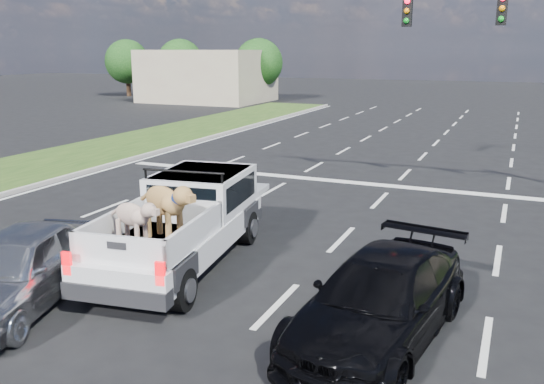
{
  "coord_description": "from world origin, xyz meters",
  "views": [
    {
      "loc": [
        5.41,
        -8.68,
        4.41
      ],
      "look_at": [
        0.8,
        2.0,
        1.53
      ],
      "focal_mm": 38.0,
      "sensor_mm": 36.0,
      "label": 1
    }
  ],
  "objects": [
    {
      "name": "black_coupe",
      "position": [
        3.68,
        -0.45,
        0.66
      ],
      "size": [
        2.47,
        4.73,
        1.31
      ],
      "primitive_type": "imported",
      "rotation": [
        0.0,
        0.0,
        -0.15
      ],
      "color": "black",
      "rests_on": "ground"
    },
    {
      "name": "pickup_truck",
      "position": [
        -0.85,
        1.15,
        0.96
      ],
      "size": [
        2.63,
        5.57,
        2.01
      ],
      "rotation": [
        0.0,
        0.0,
        0.14
      ],
      "color": "black",
      "rests_on": "ground"
    },
    {
      "name": "tree_far_b",
      "position": [
        -24.0,
        38.0,
        3.29
      ],
      "size": [
        4.2,
        4.2,
        5.4
      ],
      "color": "#332114",
      "rests_on": "ground"
    },
    {
      "name": "ground",
      "position": [
        0.0,
        0.0,
        0.0
      ],
      "size": [
        160.0,
        160.0,
        0.0
      ],
      "primitive_type": "plane",
      "color": "black",
      "rests_on": "ground"
    },
    {
      "name": "grass_median_left",
      "position": [
        -11.5,
        6.0,
        0.05
      ],
      "size": [
        5.0,
        60.0,
        0.1
      ],
      "primitive_type": "cube",
      "color": "#1F4314",
      "rests_on": "ground"
    },
    {
      "name": "tree_far_a",
      "position": [
        -30.0,
        38.0,
        3.29
      ],
      "size": [
        4.2,
        4.2,
        5.4
      ],
      "color": "#332114",
      "rests_on": "ground"
    },
    {
      "name": "curb_left",
      "position": [
        -9.05,
        6.0,
        0.07
      ],
      "size": [
        0.15,
        60.0,
        0.14
      ],
      "primitive_type": "cube",
      "color": "#A19B94",
      "rests_on": "ground"
    },
    {
      "name": "building_left",
      "position": [
        -20.0,
        36.0,
        2.2
      ],
      "size": [
        10.0,
        8.0,
        4.4
      ],
      "primitive_type": "cube",
      "color": "#B4AA8A",
      "rests_on": "ground"
    },
    {
      "name": "silver_sedan",
      "position": [
        -2.43,
        -1.79,
        0.7
      ],
      "size": [
        2.74,
        4.43,
        1.41
      ],
      "primitive_type": "imported",
      "rotation": [
        0.0,
        0.0,
        0.28
      ],
      "color": "#ACAEB3",
      "rests_on": "ground"
    },
    {
      "name": "tree_far_c",
      "position": [
        -16.0,
        38.0,
        3.29
      ],
      "size": [
        4.2,
        4.2,
        5.4
      ],
      "color": "#332114",
      "rests_on": "ground"
    },
    {
      "name": "road_markings",
      "position": [
        0.0,
        6.56,
        0.01
      ],
      "size": [
        17.75,
        60.0,
        0.01
      ],
      "color": "silver",
      "rests_on": "ground"
    }
  ]
}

